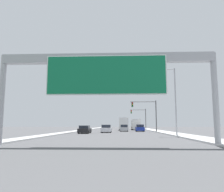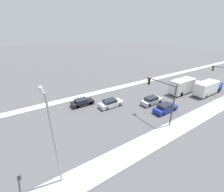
% 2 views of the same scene
% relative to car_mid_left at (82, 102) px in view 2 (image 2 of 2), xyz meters
% --- Properties ---
extents(sidewalk_right, '(3.00, 120.00, 0.15)m').
position_rel_car_mid_left_xyz_m(sidewalk_right, '(14.75, 20.39, -0.57)').
color(sidewalk_right, '#B9B9B9').
rests_on(sidewalk_right, ground).
extents(median_strip_left, '(2.00, 120.00, 0.15)m').
position_rel_car_mid_left_xyz_m(median_strip_left, '(-3.75, 20.39, -0.57)').
color(median_strip_left, '#B9B9B9').
rests_on(median_strip_left, ground).
extents(car_mid_left, '(1.81, 4.29, 1.36)m').
position_rel_car_mid_left_xyz_m(car_mid_left, '(0.00, 0.00, 0.00)').
color(car_mid_left, black).
rests_on(car_mid_left, ground).
extents(car_far_right, '(1.76, 4.65, 1.50)m').
position_rel_car_mid_left_xyz_m(car_far_right, '(7.00, 11.70, 0.06)').
color(car_far_right, '#A5A8AD').
rests_on(car_far_right, ground).
extents(car_near_left, '(1.80, 4.66, 1.53)m').
position_rel_car_mid_left_xyz_m(car_near_left, '(10.50, 11.36, 0.07)').
color(car_near_left, navy).
rests_on(car_near_left, ground).
extents(car_mid_center, '(1.89, 4.56, 1.48)m').
position_rel_car_mid_left_xyz_m(car_mid_center, '(3.50, 4.33, 0.05)').
color(car_mid_center, silver).
rests_on(car_mid_center, ground).
extents(truck_box_primary, '(2.32, 8.73, 3.03)m').
position_rel_car_mid_left_xyz_m(truck_box_primary, '(10.50, 25.91, 0.90)').
color(truck_box_primary, navy).
rests_on(truck_box_primary, ground).
extents(truck_box_secondary, '(2.42, 8.72, 3.32)m').
position_rel_car_mid_left_xyz_m(truck_box_secondary, '(7.00, 22.26, 1.04)').
color(truck_box_secondary, white).
rests_on(truck_box_secondary, ground).
extents(traffic_light_near_intersection, '(5.53, 0.32, 6.64)m').
position_rel_car_mid_left_xyz_m(traffic_light_near_intersection, '(12.02, 8.39, 3.89)').
color(traffic_light_near_intersection, '#3D3D3F').
rests_on(traffic_light_near_intersection, ground).
extents(street_lamp_right, '(2.35, 0.28, 9.33)m').
position_rel_car_mid_left_xyz_m(street_lamp_right, '(13.59, -8.06, 4.78)').
color(street_lamp_right, '#9EA0A5').
rests_on(street_lamp_right, ground).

